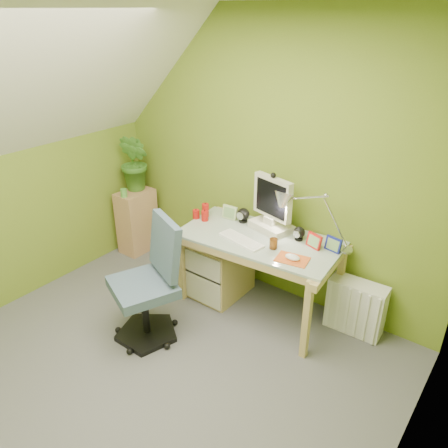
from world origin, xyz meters
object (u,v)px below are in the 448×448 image
Objects in this scene: side_ledge at (137,221)px; radiator at (356,307)px; desk at (258,274)px; potted_plant at (135,163)px; task_chair at (143,286)px; desk_lamp at (325,207)px; monitor at (273,198)px.

side_ledge is 2.37m from radiator.
potted_plant is at bearing 169.80° from desk.
task_chair is (1.08, -0.98, -0.49)m from potted_plant.
side_ledge is (-2.03, -0.08, -0.68)m from desk_lamp.
monitor is 0.45m from desk_lamp.
desk is 2.91× the size of radiator.
desk is at bearing -76.00° from monitor.
desk reaches higher than radiator.
desk_lamp reaches higher than task_chair.
desk is at bearing -163.24° from desk_lamp.
monitor is at bearing 2.91° from side_ledge.
desk_lamp is (0.45, 0.00, 0.04)m from monitor.
radiator is (2.36, 0.08, -0.74)m from potted_plant.
side_ledge is 1.50× the size of radiator.
side_ledge is at bearing -179.24° from radiator.
side_ledge is at bearing -90.00° from potted_plant.
task_chair is at bearing -42.07° from potted_plant.
potted_plant is at bearing -164.90° from monitor.
radiator is (0.78, 0.23, -0.12)m from desk.
radiator is at bearing 17.66° from monitor.
monitor reaches higher than side_ledge.
radiator is (2.36, 0.13, -0.11)m from side_ledge.
monitor is 1.09m from radiator.
desk_lamp is 0.98× the size of side_ledge.
potted_plant is 1.54m from task_chair.
radiator is at bearing 11.60° from desk.
desk_lamp reaches higher than monitor.
desk_lamp is 1.49m from task_chair.
desk is at bearing -3.60° from side_ledge.
monitor and potted_plant have the same top height.
side_ledge is at bearing -163.09° from monitor.
desk_lamp is at bearing -173.83° from radiator.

